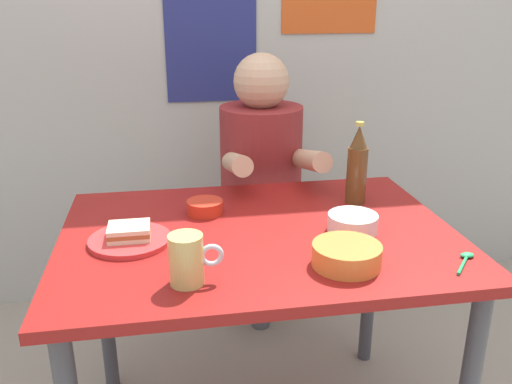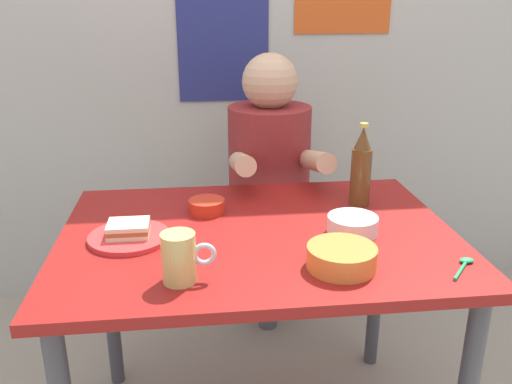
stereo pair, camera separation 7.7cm
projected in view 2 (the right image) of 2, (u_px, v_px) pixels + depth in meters
The scene contains 12 objects.
wall_back at pixel (229, 12), 2.29m from camera, with size 4.40×0.09×2.60m.
dining_table at pixel (258, 261), 1.54m from camera, with size 1.10×0.80×0.74m.
stool at pixel (268, 254), 2.24m from camera, with size 0.34×0.34×0.45m.
person_seated at pixel (270, 159), 2.08m from camera, with size 0.33×0.56×0.72m.
plate_orange at pixel (129, 237), 1.45m from camera, with size 0.22×0.22×0.01m, color red.
sandwich at pixel (128, 229), 1.44m from camera, with size 0.11×0.09×0.04m.
beer_mug at pixel (180, 258), 1.22m from camera, with size 0.13×0.08×0.12m.
beer_bottle at pixel (361, 168), 1.66m from camera, with size 0.06×0.06×0.26m.
sauce_bowl_chili at pixel (207, 205), 1.63m from camera, with size 0.11×0.11×0.04m.
soup_bowl_orange at pixel (342, 256), 1.29m from camera, with size 0.17×0.17×0.05m.
rice_bowl_white at pixel (353, 224), 1.48m from camera, with size 0.14×0.14×0.05m.
spoon at pixel (464, 264), 1.31m from camera, with size 0.09×0.10×0.01m.
Camera 2 is at (-0.16, -1.36, 1.36)m, focal length 37.57 mm.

